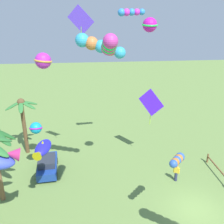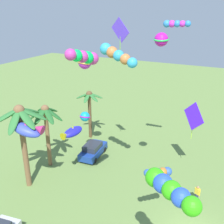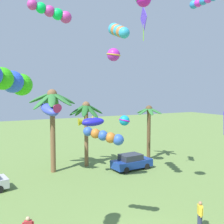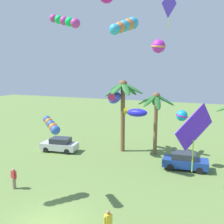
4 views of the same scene
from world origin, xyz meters
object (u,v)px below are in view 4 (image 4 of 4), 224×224
object	(u,v)px
kite_diamond_0	(194,129)
kite_fish_9	(114,97)
kite_tube_11	(66,21)
parked_car_0	(60,145)
kite_fish_4	(136,112)
kite_ball_5	(159,46)
kite_ball_1	(182,116)
spectator_1	(108,224)
kite_tube_8	(125,26)
kite_diamond_3	(169,4)
palm_tree_2	(123,97)
palm_tree_0	(156,107)
spectator_0	(14,178)
kite_tube_2	(52,125)
parked_car_1	(185,161)

from	to	relation	value
kite_diamond_0	kite_fish_9	bearing A→B (deg)	128.03
kite_fish_9	kite_tube_11	distance (m)	9.22
parked_car_0	kite_diamond_0	distance (m)	18.24
kite_fish_4	kite_ball_5	bearing A→B (deg)	-8.98
kite_diamond_0	kite_ball_1	distance (m)	10.53
spectator_1	kite_tube_8	distance (m)	12.97
parked_car_0	kite_ball_1	size ratio (longest dim) A/B	3.73
kite_fish_4	kite_ball_5	world-z (taller)	kite_ball_5
kite_diamond_0	parked_car_0	bearing A→B (deg)	146.35
kite_ball_5	kite_diamond_3	bearing A→B (deg)	-64.62
palm_tree_2	kite_ball_1	world-z (taller)	palm_tree_2
kite_tube_11	kite_diamond_0	bearing A→B (deg)	-25.23
palm_tree_0	spectator_0	xyz separation A→B (m)	(-7.80, -11.90, -4.17)
spectator_0	kite_tube_2	bearing A→B (deg)	-6.73
kite_tube_11	kite_fish_9	bearing A→B (deg)	77.27
kite_fish_9	kite_tube_11	xyz separation A→B (m)	(-1.45, -6.42, 6.46)
palm_tree_0	kite_tube_11	world-z (taller)	kite_tube_11
parked_car_1	kite_ball_5	size ratio (longest dim) A/B	2.38
kite_tube_2	kite_fish_9	size ratio (longest dim) A/B	0.61
spectator_0	spectator_1	size ratio (longest dim) A/B	1.00
palm_tree_2	spectator_0	distance (m)	13.36
spectator_0	parked_car_1	bearing A→B (deg)	38.22
kite_ball_5	parked_car_1	bearing A→B (deg)	21.05
spectator_0	kite_tube_8	xyz separation A→B (m)	(7.18, 4.13, 11.04)
parked_car_0	parked_car_1	xyz separation A→B (m)	(13.16, 0.08, 0.00)
parked_car_1	kite_fish_9	world-z (taller)	kite_fish_9
palm_tree_2	kite_tube_11	world-z (taller)	kite_tube_11
palm_tree_2	kite_diamond_3	size ratio (longest dim) A/B	2.78
palm_tree_0	parked_car_1	xyz separation A→B (m)	(3.43, -3.05, -4.23)
parked_car_0	kite_diamond_3	xyz separation A→B (m)	(11.98, -3.55, 12.54)
kite_ball_1	kite_ball_5	size ratio (longest dim) A/B	0.65
spectator_1	kite_ball_1	distance (m)	12.64
kite_tube_8	kite_tube_2	bearing A→B (deg)	-125.46
palm_tree_0	kite_tube_2	xyz separation A→B (m)	(-3.89, -12.36, 0.29)
kite_fish_9	parked_car_1	bearing A→B (deg)	-11.29
parked_car_0	kite_fish_9	bearing A→B (deg)	15.07
kite_ball_1	kite_fish_9	distance (m)	7.07
parked_car_0	kite_fish_4	size ratio (longest dim) A/B	1.72
spectator_1	kite_ball_1	size ratio (longest dim) A/B	1.44
kite_fish_4	kite_ball_1	bearing A→B (deg)	16.28
palm_tree_0	parked_car_1	world-z (taller)	palm_tree_0
kite_tube_8	kite_tube_11	distance (m)	4.85
palm_tree_2	kite_diamond_3	xyz separation A→B (m)	(5.74, -6.33, 7.32)
kite_diamond_3	spectator_0	bearing A→B (deg)	-152.56
kite_tube_2	kite_ball_5	bearing A→B (deg)	59.80
kite_tube_11	kite_ball_1	bearing A→B (deg)	33.21
parked_car_1	kite_ball_1	distance (m)	4.05
kite_ball_1	palm_tree_2	bearing A→B (deg)	161.24
spectator_0	kite_fish_4	world-z (taller)	kite_fish_4
parked_car_1	kite_diamond_3	distance (m)	13.11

